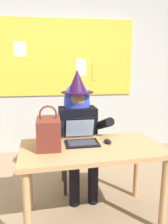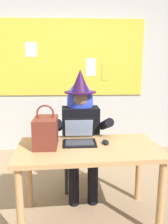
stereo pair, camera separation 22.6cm
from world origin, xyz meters
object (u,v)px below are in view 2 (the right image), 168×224
at_px(laptop, 79,137).
at_px(person_costumed, 81,125).
at_px(chair_at_desk, 80,144).
at_px(handbag, 46,132).
at_px(computer_mouse, 106,142).
at_px(desk_main, 89,158).

bearing_deg(laptop, person_costumed, 85.22).
bearing_deg(chair_at_desk, person_costumed, 0.98).
bearing_deg(handbag, computer_mouse, 2.46).
relative_size(desk_main, chair_at_desk, 1.45).
height_order(desk_main, chair_at_desk, chair_at_desk).
height_order(chair_at_desk, laptop, laptop).
bearing_deg(person_costumed, computer_mouse, 20.21).
distance_m(desk_main, laptop, 0.22).
bearing_deg(desk_main, handbag, 173.78).
distance_m(desk_main, computer_mouse, 0.21).
height_order(chair_at_desk, computer_mouse, chair_at_desk).
relative_size(person_costumed, computer_mouse, 13.45).
height_order(desk_main, handbag, handbag).
xyz_separation_m(laptop, handbag, (-0.30, -0.09, 0.09)).
bearing_deg(desk_main, person_costumed, 94.88).
bearing_deg(computer_mouse, laptop, 156.38).
bearing_deg(laptop, handbag, -164.01).
distance_m(desk_main, handbag, 0.45).
height_order(desk_main, person_costumed, person_costumed).
bearing_deg(laptop, computer_mouse, -16.60).
xyz_separation_m(desk_main, handbag, (-0.38, 0.04, 0.24)).
relative_size(laptop, computer_mouse, 2.98).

